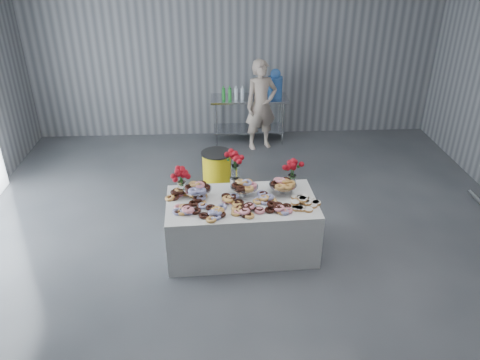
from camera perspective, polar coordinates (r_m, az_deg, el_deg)
The scene contains 16 objects.
ground at distance 6.00m, azimuth 1.38°, elevation -10.86°, with size 9.00×9.00×0.00m, color #393C41.
room_walls at distance 4.85m, azimuth -1.65°, elevation 14.56°, with size 8.04×9.04×4.02m.
display_table at distance 6.12m, azimuth 0.19°, elevation -5.60°, with size 1.90×1.00×0.75m, color silver.
prep_table at distance 9.32m, azimuth 1.11°, elevation 8.40°, with size 1.50×0.60×0.90m.
donut_mounds at distance 5.86m, azimuth 0.22°, elevation -2.46°, with size 1.80×0.80×0.09m, color #E79F54, non-canonical shape.
cake_stand_left at distance 5.96m, azimuth -5.22°, elevation -0.94°, with size 0.36×0.36×0.17m.
cake_stand_mid at distance 5.99m, azimuth 0.53°, elevation -0.68°, with size 0.36×0.36×0.17m.
cake_stand_right at distance 6.05m, azimuth 5.24°, elevation -0.46°, with size 0.36×0.36×0.17m.
danish_pile at distance 5.88m, azimuth 7.64°, elevation -2.50°, with size 0.48×0.48×0.11m, color white, non-canonical shape.
bouquet_left at distance 5.98m, azimuth -7.21°, elevation 0.75°, with size 0.26×0.26×0.42m.
bouquet_right at distance 6.14m, azimuth 6.44°, elevation 1.55°, with size 0.26×0.26×0.42m.
bouquet_center at distance 6.04m, azimuth -0.60°, elevation 2.17°, with size 0.26×0.26×0.57m.
water_jug at distance 9.20m, azimuth 4.31°, elevation 11.54°, with size 0.28×0.28×0.55m.
drink_bottles at distance 9.07m, azimuth -0.87°, elevation 10.61°, with size 0.54×0.08×0.27m, color #268C33, non-canonical shape.
person at distance 8.93m, azimuth 2.59°, elevation 9.10°, with size 0.63×0.41×1.72m, color #CC8C93.
trash_barrel at distance 7.62m, azimuth -2.83°, elevation 1.19°, with size 0.50×0.50×0.64m.
Camera 1 is at (-0.40, -4.64, 3.79)m, focal length 35.00 mm.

